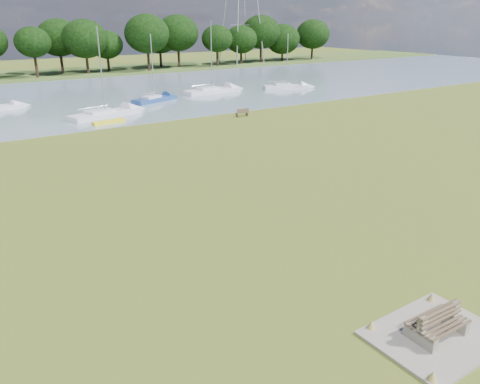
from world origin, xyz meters
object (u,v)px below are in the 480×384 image
bench_pair (438,323)px  sailboat_6 (105,112)px  kayak (109,122)px  sailboat_7 (154,98)px  sailboat_4 (212,89)px  sailboat_8 (286,86)px  riverbank_bench (242,113)px

bench_pair → sailboat_6: bearing=87.7°
kayak → sailboat_7: (9.03, 9.41, 0.30)m
sailboat_4 → sailboat_7: size_ratio=1.18×
sailboat_8 → sailboat_7: bearing=-156.1°
sailboat_6 → sailboat_7: bearing=21.0°
bench_pair → sailboat_8: (31.94, 47.11, -0.02)m
kayak → sailboat_7: bearing=38.6°
kayak → sailboat_6: size_ratio=0.36×
sailboat_4 → riverbank_bench: bearing=-112.7°
bench_pair → sailboat_4: sailboat_4 is taller
bench_pair → sailboat_7: (11.21, 47.41, -0.01)m
riverbank_bench → sailboat_7: sailboat_7 is taller
kayak → sailboat_6: (0.80, 3.50, 0.31)m
riverbank_bench → sailboat_4: sailboat_4 is taller
riverbank_bench → sailboat_7: (-3.94, 13.72, 0.08)m
kayak → sailboat_4: (18.62, 11.63, 0.33)m
riverbank_bench → kayak: riverbank_bench is taller
riverbank_bench → kayak: size_ratio=0.44×
sailboat_6 → sailboat_8: sailboat_6 is taller
bench_pair → sailboat_6: size_ratio=0.22×
sailboat_8 → kayak: bearing=-138.3°
bench_pair → kayak: size_ratio=0.61×
kayak → sailboat_8: sailboat_8 is taller
sailboat_8 → riverbank_bench: bearing=-116.7°
sailboat_7 → sailboat_6: bearing=-165.4°
bench_pair → sailboat_8: bearing=57.7°
bench_pair → kayak: bench_pair is taller
bench_pair → sailboat_6: sailboat_6 is taller
sailboat_6 → sailboat_7: size_ratio=1.13×
bench_pair → sailboat_8: sailboat_8 is taller
kayak → sailboat_8: (29.76, 9.11, 0.29)m
sailboat_6 → sailboat_8: size_ratio=1.17×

